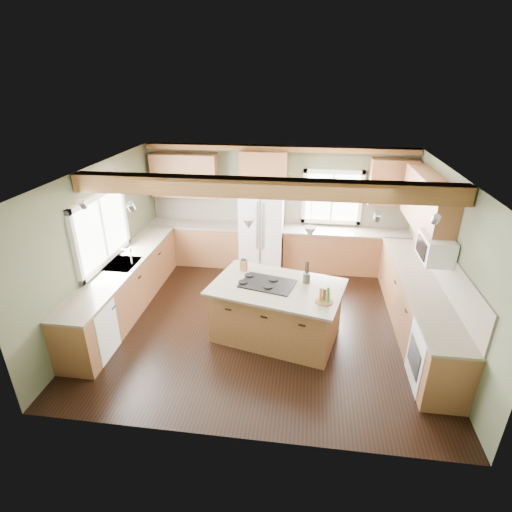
# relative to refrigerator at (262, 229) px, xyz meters

# --- Properties ---
(floor) EXTENTS (5.60, 5.60, 0.00)m
(floor) POSITION_rel_refrigerator_xyz_m (0.30, -2.12, -0.90)
(floor) COLOR black
(floor) RESTS_ON ground
(ceiling) EXTENTS (5.60, 5.60, 0.00)m
(ceiling) POSITION_rel_refrigerator_xyz_m (0.30, -2.12, 1.70)
(ceiling) COLOR silver
(ceiling) RESTS_ON wall_back
(wall_back) EXTENTS (5.60, 0.00, 5.60)m
(wall_back) POSITION_rel_refrigerator_xyz_m (0.30, 0.38, 0.40)
(wall_back) COLOR #4C523A
(wall_back) RESTS_ON ground
(wall_left) EXTENTS (0.00, 5.00, 5.00)m
(wall_left) POSITION_rel_refrigerator_xyz_m (-2.50, -2.12, 0.40)
(wall_left) COLOR #4C523A
(wall_left) RESTS_ON ground
(wall_right) EXTENTS (0.00, 5.00, 5.00)m
(wall_right) POSITION_rel_refrigerator_xyz_m (3.10, -2.12, 0.40)
(wall_right) COLOR #4C523A
(wall_right) RESTS_ON ground
(ceiling_beam) EXTENTS (5.55, 0.26, 0.26)m
(ceiling_beam) POSITION_rel_refrigerator_xyz_m (0.30, -2.51, 1.57)
(ceiling_beam) COLOR brown
(ceiling_beam) RESTS_ON ceiling
(soffit_trim) EXTENTS (5.55, 0.20, 0.10)m
(soffit_trim) POSITION_rel_refrigerator_xyz_m (0.30, 0.28, 1.64)
(soffit_trim) COLOR brown
(soffit_trim) RESTS_ON ceiling
(backsplash_back) EXTENTS (5.58, 0.03, 0.58)m
(backsplash_back) POSITION_rel_refrigerator_xyz_m (0.30, 0.36, 0.31)
(backsplash_back) COLOR brown
(backsplash_back) RESTS_ON wall_back
(backsplash_right) EXTENTS (0.03, 3.70, 0.58)m
(backsplash_right) POSITION_rel_refrigerator_xyz_m (3.08, -2.07, 0.31)
(backsplash_right) COLOR brown
(backsplash_right) RESTS_ON wall_right
(base_cab_back_left) EXTENTS (2.02, 0.60, 0.88)m
(base_cab_back_left) POSITION_rel_refrigerator_xyz_m (-1.49, 0.08, -0.46)
(base_cab_back_left) COLOR brown
(base_cab_back_left) RESTS_ON floor
(counter_back_left) EXTENTS (2.06, 0.64, 0.04)m
(counter_back_left) POSITION_rel_refrigerator_xyz_m (-1.49, 0.08, 0.00)
(counter_back_left) COLOR brown
(counter_back_left) RESTS_ON base_cab_back_left
(base_cab_back_right) EXTENTS (2.62, 0.60, 0.88)m
(base_cab_back_right) POSITION_rel_refrigerator_xyz_m (1.79, 0.08, -0.46)
(base_cab_back_right) COLOR brown
(base_cab_back_right) RESTS_ON floor
(counter_back_right) EXTENTS (2.66, 0.64, 0.04)m
(counter_back_right) POSITION_rel_refrigerator_xyz_m (1.79, 0.08, 0.00)
(counter_back_right) COLOR brown
(counter_back_right) RESTS_ON base_cab_back_right
(base_cab_left) EXTENTS (0.60, 3.70, 0.88)m
(base_cab_left) POSITION_rel_refrigerator_xyz_m (-2.20, -2.07, -0.46)
(base_cab_left) COLOR brown
(base_cab_left) RESTS_ON floor
(counter_left) EXTENTS (0.64, 3.74, 0.04)m
(counter_left) POSITION_rel_refrigerator_xyz_m (-2.20, -2.07, 0.00)
(counter_left) COLOR brown
(counter_left) RESTS_ON base_cab_left
(base_cab_right) EXTENTS (0.60, 3.70, 0.88)m
(base_cab_right) POSITION_rel_refrigerator_xyz_m (2.80, -2.07, -0.46)
(base_cab_right) COLOR brown
(base_cab_right) RESTS_ON floor
(counter_right) EXTENTS (0.64, 3.74, 0.04)m
(counter_right) POSITION_rel_refrigerator_xyz_m (2.80, -2.07, 0.00)
(counter_right) COLOR brown
(counter_right) RESTS_ON base_cab_right
(upper_cab_back_left) EXTENTS (1.40, 0.35, 0.90)m
(upper_cab_back_left) POSITION_rel_refrigerator_xyz_m (-1.69, 0.21, 1.05)
(upper_cab_back_left) COLOR brown
(upper_cab_back_left) RESTS_ON wall_back
(upper_cab_over_fridge) EXTENTS (0.96, 0.35, 0.70)m
(upper_cab_over_fridge) POSITION_rel_refrigerator_xyz_m (-0.00, 0.21, 1.25)
(upper_cab_over_fridge) COLOR brown
(upper_cab_over_fridge) RESTS_ON wall_back
(upper_cab_right) EXTENTS (0.35, 2.20, 0.90)m
(upper_cab_right) POSITION_rel_refrigerator_xyz_m (2.92, -1.22, 1.05)
(upper_cab_right) COLOR brown
(upper_cab_right) RESTS_ON wall_right
(upper_cab_back_corner) EXTENTS (0.90, 0.35, 0.90)m
(upper_cab_back_corner) POSITION_rel_refrigerator_xyz_m (2.60, 0.21, 1.05)
(upper_cab_back_corner) COLOR brown
(upper_cab_back_corner) RESTS_ON wall_back
(window_left) EXTENTS (0.04, 1.60, 1.05)m
(window_left) POSITION_rel_refrigerator_xyz_m (-2.48, -2.07, 0.65)
(window_left) COLOR white
(window_left) RESTS_ON wall_left
(window_back) EXTENTS (1.10, 0.04, 1.00)m
(window_back) POSITION_rel_refrigerator_xyz_m (1.45, 0.36, 0.65)
(window_back) COLOR white
(window_back) RESTS_ON wall_back
(sink) EXTENTS (0.50, 0.65, 0.03)m
(sink) POSITION_rel_refrigerator_xyz_m (-2.20, -2.07, 0.01)
(sink) COLOR #262628
(sink) RESTS_ON counter_left
(faucet) EXTENTS (0.02, 0.02, 0.28)m
(faucet) POSITION_rel_refrigerator_xyz_m (-2.02, -2.07, 0.15)
(faucet) COLOR #B2B2B7
(faucet) RESTS_ON sink
(dishwasher) EXTENTS (0.60, 0.60, 0.84)m
(dishwasher) POSITION_rel_refrigerator_xyz_m (-2.19, -3.37, -0.47)
(dishwasher) COLOR white
(dishwasher) RESTS_ON floor
(oven) EXTENTS (0.60, 0.72, 0.84)m
(oven) POSITION_rel_refrigerator_xyz_m (2.79, -3.37, -0.47)
(oven) COLOR white
(oven) RESTS_ON floor
(microwave) EXTENTS (0.40, 0.70, 0.38)m
(microwave) POSITION_rel_refrigerator_xyz_m (2.88, -2.17, 0.65)
(microwave) COLOR white
(microwave) RESTS_ON wall_right
(pendant_left) EXTENTS (0.18, 0.18, 0.16)m
(pendant_left) POSITION_rel_refrigerator_xyz_m (0.08, -2.40, 0.98)
(pendant_left) COLOR #B2B2B7
(pendant_left) RESTS_ON ceiling
(pendant_right) EXTENTS (0.18, 0.18, 0.16)m
(pendant_right) POSITION_rel_refrigerator_xyz_m (1.00, -2.62, 0.98)
(pendant_right) COLOR #B2B2B7
(pendant_right) RESTS_ON ceiling
(refrigerator) EXTENTS (0.90, 0.74, 1.80)m
(refrigerator) POSITION_rel_refrigerator_xyz_m (0.00, 0.00, 0.00)
(refrigerator) COLOR silver
(refrigerator) RESTS_ON floor
(island) EXTENTS (2.09, 1.56, 0.88)m
(island) POSITION_rel_refrigerator_xyz_m (0.54, -2.51, -0.46)
(island) COLOR brown
(island) RESTS_ON floor
(island_top) EXTENTS (2.25, 1.71, 0.04)m
(island_top) POSITION_rel_refrigerator_xyz_m (0.54, -2.51, 0.00)
(island_top) COLOR brown
(island_top) RESTS_ON island
(cooktop) EXTENTS (0.92, 0.72, 0.02)m
(cooktop) POSITION_rel_refrigerator_xyz_m (0.39, -2.48, 0.03)
(cooktop) COLOR black
(cooktop) RESTS_ON island_top
(knife_block) EXTENTS (0.13, 0.11, 0.18)m
(knife_block) POSITION_rel_refrigerator_xyz_m (-0.06, -2.05, 0.11)
(knife_block) COLOR brown
(knife_block) RESTS_ON island_top
(utensil_crock) EXTENTS (0.14, 0.14, 0.16)m
(utensil_crock) POSITION_rel_refrigerator_xyz_m (0.99, -2.34, 0.10)
(utensil_crock) COLOR #473F39
(utensil_crock) RESTS_ON island_top
(bottle_tray) EXTENTS (0.27, 0.27, 0.24)m
(bottle_tray) POSITION_rel_refrigerator_xyz_m (1.25, -2.90, 0.14)
(bottle_tray) COLOR #57391A
(bottle_tray) RESTS_ON island_top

